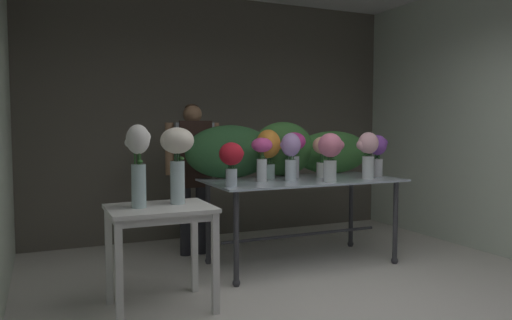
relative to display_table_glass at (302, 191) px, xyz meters
name	(u,v)px	position (x,y,z in m)	size (l,w,h in m)	color
ground_plane	(276,267)	(-0.29, -0.01, -0.74)	(7.33, 7.33, 0.00)	silver
wall_back	(218,118)	(-0.29, 1.65, 0.76)	(4.87, 0.12, 3.00)	#5B564C
wall_right	(463,117)	(2.14, -0.01, 0.76)	(0.12, 3.45, 3.00)	silver
display_table_glass	(302,191)	(0.00, 0.00, 0.00)	(1.93, 0.96, 0.87)	silver
side_table_white	(160,220)	(-1.58, -0.63, -0.05)	(0.77, 0.61, 0.79)	white
florist	(193,162)	(-0.89, 0.79, 0.27)	(0.60, 0.24, 1.63)	#232328
foliage_backdrop	(276,151)	(-0.11, 0.36, 0.39)	(2.17, 0.32, 0.57)	#28562D
vase_peach_roses	(323,153)	(0.29, 0.07, 0.38)	(0.22, 0.22, 0.42)	silver
vase_sunset_freesia	(269,149)	(-0.29, 0.17, 0.43)	(0.28, 0.25, 0.50)	silver
vase_lilac_snapdragons	(291,152)	(-0.18, -0.09, 0.40)	(0.21, 0.19, 0.46)	silver
vase_fuchsia_anemones	(262,153)	(-0.46, -0.03, 0.40)	(0.20, 0.20, 0.42)	silver
vase_blush_dahlias	(368,151)	(0.62, -0.24, 0.41)	(0.23, 0.20, 0.47)	silver
vase_rosy_carnations	(331,152)	(0.12, -0.33, 0.41)	(0.25, 0.23, 0.46)	silver
vase_magenta_hydrangea	(294,149)	(-0.01, 0.15, 0.42)	(0.24, 0.24, 0.47)	silver
vase_violet_peonies	(378,152)	(0.85, -0.10, 0.39)	(0.23, 0.19, 0.44)	silver
vase_crimson_lilies	(232,159)	(-0.86, -0.26, 0.37)	(0.23, 0.21, 0.39)	silver
vase_white_roses_tall	(139,160)	(-1.73, -0.63, 0.41)	(0.19, 0.17, 0.62)	silver
vase_cream_lisianthus_tall	(177,154)	(-1.43, -0.57, 0.44)	(0.26, 0.26, 0.59)	silver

